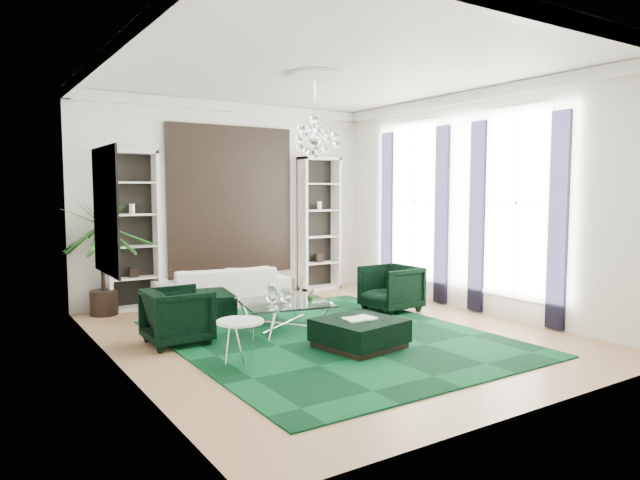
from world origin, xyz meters
TOP-DOWN VIEW (x-y plane):
  - floor at (0.00, 0.00)m, footprint 6.00×7.00m
  - ceiling at (0.00, 0.00)m, footprint 6.00×7.00m
  - wall_back at (0.00, 3.51)m, footprint 6.00×0.02m
  - wall_front at (0.00, -3.51)m, footprint 6.00×0.02m
  - wall_left at (-3.01, 0.00)m, footprint 0.02×7.00m
  - wall_right at (3.01, 0.00)m, footprint 0.02×7.00m
  - crown_molding at (0.00, 0.00)m, footprint 6.00×7.00m
  - ceiling_medallion at (0.00, 0.30)m, footprint 0.90×0.90m
  - tapestry at (0.00, 3.46)m, footprint 2.50×0.06m
  - shelving_left at (-1.95, 3.31)m, footprint 0.90×0.38m
  - shelving_right at (1.95, 3.31)m, footprint 0.90×0.38m
  - painting at (-2.97, 0.60)m, footprint 0.04×1.30m
  - window_near at (2.99, -0.90)m, footprint 0.03×1.10m
  - curtain_near_a at (2.96, -1.68)m, footprint 0.07×0.30m
  - curtain_near_b at (2.96, -0.12)m, footprint 0.07×0.30m
  - window_far at (2.99, 1.50)m, footprint 0.03×1.10m
  - curtain_far_a at (2.96, 0.72)m, footprint 0.07×0.30m
  - curtain_far_b at (2.96, 2.28)m, footprint 0.07×0.30m
  - rug at (-0.14, -0.22)m, footprint 4.20×5.00m
  - sofa at (-0.48, 2.88)m, footprint 2.47×1.18m
  - armchair_left at (-2.07, 0.67)m, footprint 0.86×0.84m
  - armchair_right at (1.78, 0.74)m, footprint 0.90×0.87m
  - coffee_table at (-0.44, 0.59)m, footprint 1.50×1.50m
  - ottoman_side at (-1.28, 1.86)m, footprint 1.14×1.14m
  - ottoman_front at (-0.11, -0.87)m, footprint 1.14×1.14m
  - book at (-0.11, -0.87)m, footprint 0.44×0.29m
  - side_table at (-1.77, -0.71)m, footprint 0.61×0.61m
  - palm at (-2.50, 3.13)m, footprint 2.08×2.08m
  - chandelier at (-0.09, 0.26)m, footprint 0.96×0.96m
  - table_plant at (-0.13, 0.33)m, footprint 0.12×0.10m

SIDE VIEW (x-z plane):
  - floor at x=0.00m, z-range -0.02..0.00m
  - rug at x=-0.14m, z-range 0.00..0.02m
  - ottoman_front at x=-0.11m, z-range 0.00..0.40m
  - coffee_table at x=-0.44m, z-range 0.00..0.44m
  - ottoman_side at x=-1.28m, z-range 0.00..0.44m
  - side_table at x=-1.77m, z-range 0.00..0.54m
  - sofa at x=-0.48m, z-range 0.00..0.70m
  - armchair_left at x=-2.07m, z-range 0.00..0.78m
  - armchair_right at x=1.78m, z-range 0.00..0.80m
  - book at x=-0.11m, z-range 0.40..0.43m
  - table_plant at x=-0.13m, z-range 0.44..0.65m
  - palm at x=-2.50m, z-range 0.00..2.51m
  - shelving_left at x=-1.95m, z-range 0.00..2.80m
  - shelving_right at x=1.95m, z-range 0.00..2.80m
  - curtain_near_a at x=2.96m, z-range 0.02..3.27m
  - curtain_near_b at x=2.96m, z-range 0.02..3.27m
  - curtain_far_a at x=2.96m, z-range 0.02..3.27m
  - curtain_far_b at x=2.96m, z-range 0.02..3.27m
  - painting at x=-2.97m, z-range 1.05..2.65m
  - wall_back at x=0.00m, z-range 0.00..3.80m
  - wall_front at x=0.00m, z-range 0.00..3.80m
  - wall_left at x=-3.01m, z-range 0.00..3.80m
  - wall_right at x=3.01m, z-range 0.00..3.80m
  - tapestry at x=0.00m, z-range 0.50..3.30m
  - window_near at x=2.99m, z-range 0.45..3.35m
  - window_far at x=2.99m, z-range 0.45..3.35m
  - chandelier at x=-0.09m, z-range 2.52..3.18m
  - crown_molding at x=0.00m, z-range 3.61..3.79m
  - ceiling_medallion at x=0.00m, z-range 3.75..3.79m
  - ceiling at x=0.00m, z-range 3.80..3.82m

